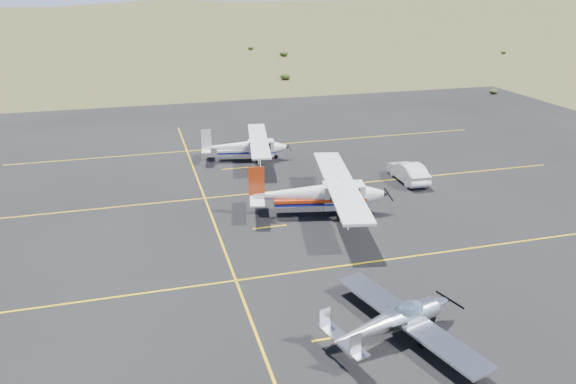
{
  "coord_description": "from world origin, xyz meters",
  "views": [
    {
      "loc": [
        -9.86,
        -21.12,
        13.45
      ],
      "look_at": [
        -1.59,
        8.65,
        1.6
      ],
      "focal_mm": 35.0,
      "sensor_mm": 36.0,
      "label": 1
    }
  ],
  "objects_px": {
    "aircraft_low_wing": "(397,320)",
    "sedan": "(408,172)",
    "aircraft_cessna": "(320,193)",
    "aircraft_plain": "(246,146)"
  },
  "relations": [
    {
      "from": "aircraft_low_wing",
      "to": "aircraft_plain",
      "type": "bearing_deg",
      "value": 77.19
    },
    {
      "from": "aircraft_low_wing",
      "to": "sedan",
      "type": "height_order",
      "value": "aircraft_low_wing"
    },
    {
      "from": "aircraft_plain",
      "to": "sedan",
      "type": "distance_m",
      "value": 12.72
    },
    {
      "from": "aircraft_low_wing",
      "to": "aircraft_cessna",
      "type": "distance_m",
      "value": 12.75
    },
    {
      "from": "aircraft_cessna",
      "to": "aircraft_plain",
      "type": "bearing_deg",
      "value": 111.13
    },
    {
      "from": "aircraft_plain",
      "to": "sedan",
      "type": "bearing_deg",
      "value": -28.16
    },
    {
      "from": "aircraft_low_wing",
      "to": "aircraft_cessna",
      "type": "height_order",
      "value": "aircraft_cessna"
    },
    {
      "from": "sedan",
      "to": "aircraft_low_wing",
      "type": "bearing_deg",
      "value": 63.46
    },
    {
      "from": "sedan",
      "to": "aircraft_cessna",
      "type": "bearing_deg",
      "value": 28.11
    },
    {
      "from": "aircraft_plain",
      "to": "sedan",
      "type": "height_order",
      "value": "aircraft_plain"
    }
  ]
}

